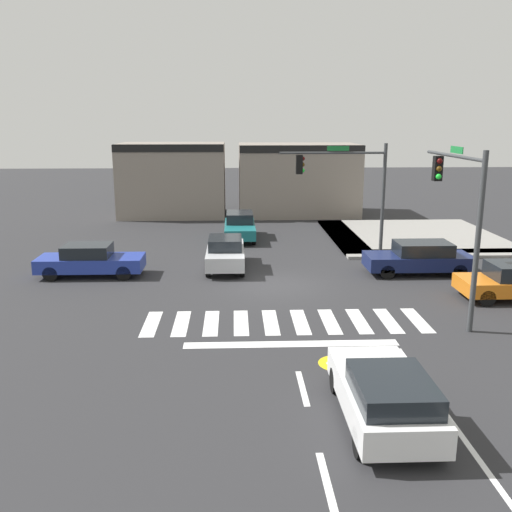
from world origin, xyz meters
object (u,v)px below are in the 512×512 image
car_silver (225,253)px  car_blue (90,260)px  traffic_signal_southeast (459,199)px  car_navy (419,258)px  traffic_signal_northeast (346,179)px  car_white (385,395)px  car_teal (240,226)px

car_silver → car_blue: car_silver is taller
traffic_signal_southeast → car_silver: 11.21m
car_navy → car_blue: 14.98m
car_silver → traffic_signal_northeast: bearing=111.8°
car_navy → car_blue: car_navy is taller
car_white → car_blue: car_blue is taller
traffic_signal_northeast → traffic_signal_southeast: bearing=103.2°
car_white → car_blue: size_ratio=0.91×
car_white → traffic_signal_southeast: bearing=-30.3°
traffic_signal_southeast → car_silver: bearing=50.9°
car_navy → car_teal: (-8.13, 8.20, 0.01)m
traffic_signal_northeast → car_white: size_ratio=1.35×
traffic_signal_southeast → car_blue: bearing=68.5°
traffic_signal_southeast → car_teal: bearing=28.9°
car_navy → car_teal: car_teal is taller
car_silver → car_white: bearing=15.1°
car_teal → car_navy: bearing=44.8°
car_white → car_blue: bearing=37.0°
car_navy → car_white: bearing=-111.1°
traffic_signal_southeast → traffic_signal_northeast: 9.43m
car_navy → car_white: car_navy is taller
car_blue → car_white: bearing=-53.0°
car_blue → car_teal: bearing=49.4°
car_navy → car_teal: 11.55m
traffic_signal_northeast → car_blue: size_ratio=1.23×
car_navy → car_blue: (-14.98, 0.21, -0.03)m
car_teal → car_silver: bearing=-6.3°
traffic_signal_southeast → car_silver: size_ratio=1.40×
traffic_signal_southeast → traffic_signal_northeast: bearing=13.2°
car_teal → car_white: bearing=8.3°
car_navy → car_blue: size_ratio=1.02×
car_white → car_teal: bearing=8.3°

